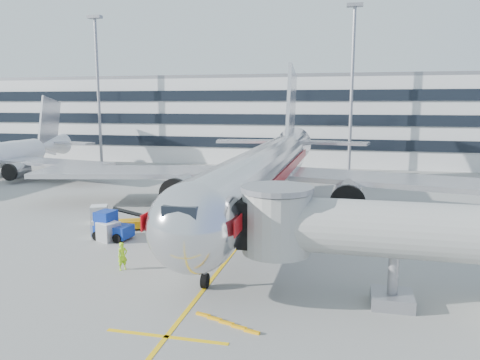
% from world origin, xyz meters
% --- Properties ---
extents(ground, '(180.00, 180.00, 0.00)m').
position_xyz_m(ground, '(0.00, 0.00, 0.00)').
color(ground, gray).
rests_on(ground, ground).
extents(lead_in_line, '(0.25, 70.00, 0.01)m').
position_xyz_m(lead_in_line, '(0.00, 10.00, 0.01)').
color(lead_in_line, yellow).
rests_on(lead_in_line, ground).
extents(stop_bar, '(6.00, 0.25, 0.01)m').
position_xyz_m(stop_bar, '(0.00, -14.00, 0.01)').
color(stop_bar, yellow).
rests_on(stop_bar, ground).
extents(main_jet, '(50.95, 48.70, 16.06)m').
position_xyz_m(main_jet, '(0.00, 11.72, 4.23)').
color(main_jet, silver).
rests_on(main_jet, ground).
extents(jet_bridge, '(17.80, 4.50, 7.00)m').
position_xyz_m(jet_bridge, '(12.18, -8.00, 3.87)').
color(jet_bridge, silver).
rests_on(jet_bridge, ground).
extents(terminal, '(150.00, 24.25, 15.60)m').
position_xyz_m(terminal, '(0.00, 57.95, 7.80)').
color(terminal, silver).
rests_on(terminal, ground).
extents(light_mast_west, '(2.40, 1.20, 25.45)m').
position_xyz_m(light_mast_west, '(-35.00, 42.00, 14.88)').
color(light_mast_west, gray).
rests_on(light_mast_west, ground).
extents(light_mast_centre, '(2.40, 1.20, 25.45)m').
position_xyz_m(light_mast_centre, '(8.00, 42.00, 14.88)').
color(light_mast_centre, gray).
rests_on(light_mast_centre, ground).
extents(belt_loader, '(4.14, 2.87, 1.96)m').
position_xyz_m(belt_loader, '(-10.08, 2.97, 0.56)').
color(belt_loader, '#EFA10A').
rests_on(belt_loader, ground).
extents(baggage_tug, '(3.18, 2.24, 2.24)m').
position_xyz_m(baggage_tug, '(-10.38, -0.04, 0.97)').
color(baggage_tug, navy).
rests_on(baggage_tug, ground).
extents(cargo_container_left, '(1.75, 1.75, 1.52)m').
position_xyz_m(cargo_container_left, '(-11.18, 0.11, 0.76)').
color(cargo_container_left, '#B6B9BE').
rests_on(cargo_container_left, ground).
extents(cargo_container_right, '(1.92, 1.92, 1.55)m').
position_xyz_m(cargo_container_right, '(-14.00, 4.50, 0.78)').
color(cargo_container_right, '#B6B9BE').
rests_on(cargo_container_right, ground).
extents(cargo_container_front, '(1.85, 1.85, 1.50)m').
position_xyz_m(cargo_container_front, '(-10.31, -0.54, 0.75)').
color(cargo_container_front, '#B6B9BE').
rests_on(cargo_container_front, ground).
extents(ramp_worker, '(0.75, 0.80, 1.83)m').
position_xyz_m(ramp_worker, '(-6.14, -6.29, 0.91)').
color(ramp_worker, '#9BE418').
rests_on(ramp_worker, ground).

